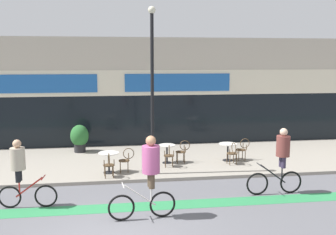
{
  "coord_description": "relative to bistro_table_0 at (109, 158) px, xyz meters",
  "views": [
    {
      "loc": [
        0.02,
        -8.59,
        4.24
      ],
      "look_at": [
        2.28,
        7.11,
        1.87
      ],
      "focal_mm": 42.0,
      "sensor_mm": 36.0,
      "label": 1
    }
  ],
  "objects": [
    {
      "name": "bistro_table_0",
      "position": [
        0.0,
        0.0,
        0.0
      ],
      "size": [
        0.75,
        0.75,
        0.76
      ],
      "color": "black",
      "rests_on": "sidewalk_slab"
    },
    {
      "name": "cafe_chair_1_near",
      "position": [
        2.28,
        0.43,
        -0.03
      ],
      "size": [
        0.44,
        0.59,
        0.9
      ],
      "rotation": [
        0.0,
        0.0,
        1.47
      ],
      "color": "#4C3823",
      "rests_on": "sidewalk_slab"
    },
    {
      "name": "storefront_facade",
      "position": [
        0.13,
        6.5,
        1.95
      ],
      "size": [
        40.0,
        4.06,
        5.25
      ],
      "color": "#B2A899",
      "rests_on": "ground"
    },
    {
      "name": "planter_pot",
      "position": [
        -1.31,
        3.48,
        0.12
      ],
      "size": [
        0.81,
        0.81,
        1.22
      ],
      "color": "#232326",
      "rests_on": "sidewalk_slab"
    },
    {
      "name": "bistro_table_2",
      "position": [
        4.79,
        1.07,
        -0.03
      ],
      "size": [
        0.74,
        0.74,
        0.71
      ],
      "color": "black",
      "rests_on": "sidewalk_slab"
    },
    {
      "name": "sidewalk_slab",
      "position": [
        0.13,
        1.79,
        -0.6
      ],
      "size": [
        40.0,
        5.5,
        0.12
      ],
      "primitive_type": "cube",
      "color": "gray",
      "rests_on": "ground"
    },
    {
      "name": "bistro_table_1",
      "position": [
        2.29,
        1.05,
        -0.02
      ],
      "size": [
        0.67,
        0.67,
        0.74
      ],
      "color": "black",
      "rests_on": "sidewalk_slab"
    },
    {
      "name": "cafe_chair_0_near",
      "position": [
        0.01,
        -0.63,
        -0.03
      ],
      "size": [
        0.43,
        0.59,
        0.9
      ],
      "rotation": [
        0.0,
        0.0,
        1.66
      ],
      "color": "#4C3823",
      "rests_on": "sidewalk_slab"
    },
    {
      "name": "cafe_chair_2_near",
      "position": [
        4.8,
        0.44,
        -0.03
      ],
      "size": [
        0.44,
        0.59,
        0.9
      ],
      "rotation": [
        0.0,
        0.0,
        1.68
      ],
      "color": "#4C3823",
      "rests_on": "sidewalk_slab"
    },
    {
      "name": "bike_lane_stripe",
      "position": [
        0.13,
        -3.19,
        -0.66
      ],
      "size": [
        36.0,
        0.7,
        0.01
      ],
      "primitive_type": "cube",
      "color": "#2D844C",
      "rests_on": "ground"
    },
    {
      "name": "cyclist_1",
      "position": [
        5.35,
        -2.7,
        0.52
      ],
      "size": [
        1.84,
        0.48,
        2.11
      ],
      "rotation": [
        0.0,
        0.0,
        3.15
      ],
      "color": "black",
      "rests_on": "ground"
    },
    {
      "name": "lamp_post",
      "position": [
        1.57,
        -0.36,
        2.82
      ],
      "size": [
        0.26,
        0.26,
        5.9
      ],
      "color": "black",
      "rests_on": "sidewalk_slab"
    },
    {
      "name": "cyclist_0",
      "position": [
        -2.45,
        -2.78,
        0.48
      ],
      "size": [
        1.67,
        0.5,
        2.0
      ],
      "rotation": [
        0.0,
        0.0,
        -0.06
      ],
      "color": "black",
      "rests_on": "ground"
    },
    {
      "name": "cafe_chair_2_side",
      "position": [
        5.42,
        1.07,
        -0.03
      ],
      "size": [
        0.59,
        0.43,
        0.9
      ],
      "rotation": [
        0.0,
        0.0,
        3.22
      ],
      "color": "#4C3823",
      "rests_on": "sidewalk_slab"
    },
    {
      "name": "cafe_chair_0_side",
      "position": [
        0.63,
        -0.0,
        -0.03
      ],
      "size": [
        0.58,
        0.41,
        0.9
      ],
      "rotation": [
        0.0,
        0.0,
        3.11
      ],
      "color": "#4C3823",
      "rests_on": "sidewalk_slab"
    },
    {
      "name": "cyclist_2",
      "position": [
        1.08,
        -4.05,
        0.66
      ],
      "size": [
        1.83,
        0.56,
        2.26
      ],
      "rotation": [
        0.0,
        0.0,
        3.23
      ],
      "color": "black",
      "rests_on": "ground"
    },
    {
      "name": "cafe_chair_1_side",
      "position": [
        2.91,
        1.05,
        -0.03
      ],
      "size": [
        0.58,
        0.41,
        0.9
      ],
      "rotation": [
        0.0,
        0.0,
        3.1
      ],
      "color": "#4C3823",
      "rests_on": "sidewalk_slab"
    }
  ]
}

